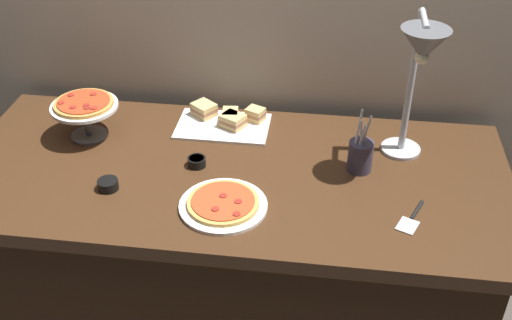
{
  "coord_description": "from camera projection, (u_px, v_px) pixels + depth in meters",
  "views": [
    {
      "loc": [
        0.32,
        -1.71,
        1.99
      ],
      "look_at": [
        0.09,
        0.0,
        0.81
      ],
      "focal_mm": 43.73,
      "sensor_mm": 36.0,
      "label": 1
    }
  ],
  "objects": [
    {
      "name": "buffet_table",
      "position": [
        233.0,
        251.0,
        2.34
      ],
      "size": [
        1.9,
        0.84,
        0.76
      ],
      "color": "#422816",
      "rests_on": "ground_plane"
    },
    {
      "name": "heat_lamp",
      "position": [
        420.0,
        59.0,
        1.9
      ],
      "size": [
        0.15,
        0.29,
        0.53
      ],
      "color": "#B7BABF",
      "rests_on": "buffet_table"
    },
    {
      "name": "pizza_plate_front",
      "position": [
        223.0,
        204.0,
        1.96
      ],
      "size": [
        0.28,
        0.28,
        0.03
      ],
      "color": "white",
      "rests_on": "buffet_table"
    },
    {
      "name": "pizza_plate_center",
      "position": [
        85.0,
        108.0,
        2.24
      ],
      "size": [
        0.24,
        0.24,
        0.15
      ],
      "color": "#595B60",
      "rests_on": "buffet_table"
    },
    {
      "name": "sandwich_platter",
      "position": [
        225.0,
        120.0,
        2.36
      ],
      "size": [
        0.35,
        0.23,
        0.06
      ],
      "color": "white",
      "rests_on": "buffet_table"
    },
    {
      "name": "sauce_cup_near",
      "position": [
        108.0,
        184.0,
        2.03
      ],
      "size": [
        0.07,
        0.07,
        0.03
      ],
      "color": "black",
      "rests_on": "buffet_table"
    },
    {
      "name": "sauce_cup_far",
      "position": [
        197.0,
        161.0,
        2.14
      ],
      "size": [
        0.06,
        0.06,
        0.03
      ],
      "color": "black",
      "rests_on": "buffet_table"
    },
    {
      "name": "utensil_holder",
      "position": [
        360.0,
        155.0,
        2.1
      ],
      "size": [
        0.08,
        0.08,
        0.23
      ],
      "color": "#383347",
      "rests_on": "buffet_table"
    },
    {
      "name": "serving_spatula",
      "position": [
        412.0,
        218.0,
        1.91
      ],
      "size": [
        0.1,
        0.17,
        0.01
      ],
      "color": "#B7BABF",
      "rests_on": "buffet_table"
    }
  ]
}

